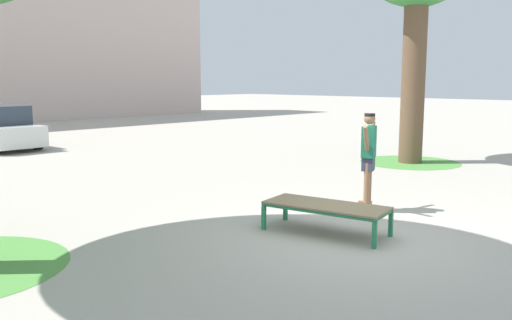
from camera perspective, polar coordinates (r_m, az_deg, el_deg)
The scene contains 5 objects.
ground_plane at distance 8.44m, azimuth 10.08°, elevation -7.97°, with size 120.00×120.00×0.00m, color #B2AA9E.
skate_box at distance 8.47m, azimuth 7.41°, elevation -4.95°, with size 1.11×2.01×0.46m.
skateboard at distance 10.05m, azimuth 11.64°, elevation -4.90°, with size 0.50×0.81×0.09m.
skater at distance 9.87m, azimuth 11.80°, elevation 0.73°, with size 0.95×0.46×1.69m.
grass_patch_near_right at distance 16.26m, azimuth 15.94°, elevation -0.23°, with size 2.84×2.84×0.01m, color #519342.
Camera 1 is at (-6.79, -4.42, 2.37)m, focal length 37.86 mm.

